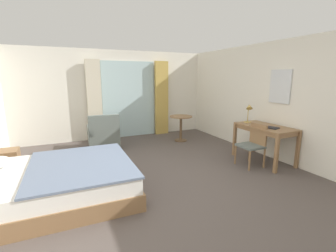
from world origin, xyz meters
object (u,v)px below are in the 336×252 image
at_px(desk_chair, 253,143).
at_px(writing_desk, 265,130).
at_px(nightstand, 6,163).
at_px(desk_lamp, 249,110).
at_px(armchair_by_window, 104,135).
at_px(bed, 51,182).
at_px(round_cafe_table, 181,123).
at_px(closed_book, 272,128).

bearing_deg(desk_chair, writing_desk, 13.14).
xyz_separation_m(nightstand, desk_lamp, (4.73, -1.05, 0.84)).
distance_m(nightstand, armchair_by_window, 2.12).
relative_size(bed, desk_lamp, 4.88).
height_order(writing_desk, armchair_by_window, armchair_by_window).
bearing_deg(bed, desk_lamp, 4.29).
distance_m(bed, writing_desk, 4.09).
xyz_separation_m(bed, round_cafe_table, (3.23, 2.11, 0.25)).
bearing_deg(desk_chair, round_cafe_table, 101.44).
relative_size(writing_desk, closed_book, 5.06).
height_order(nightstand, closed_book, closed_book).
bearing_deg(writing_desk, bed, 178.94).
distance_m(writing_desk, desk_lamp, 0.56).
bearing_deg(writing_desk, nightstand, 163.65).
relative_size(nightstand, desk_lamp, 0.99).
distance_m(desk_chair, round_cafe_table, 2.32).
bearing_deg(nightstand, closed_book, -19.02).
relative_size(closed_book, round_cafe_table, 0.34).
bearing_deg(bed, writing_desk, -1.06).
height_order(nightstand, writing_desk, writing_desk).
xyz_separation_m(desk_lamp, closed_book, (0.06, -0.60, -0.29)).
xyz_separation_m(desk_chair, armchair_by_window, (-2.56, 2.42, -0.13)).
bearing_deg(writing_desk, closed_book, -106.14).
bearing_deg(round_cafe_table, writing_desk, -68.91).
height_order(nightstand, desk_chair, desk_chair).
relative_size(writing_desk, desk_chair, 1.43).
relative_size(armchair_by_window, round_cafe_table, 1.26).
bearing_deg(desk_lamp, round_cafe_table, 111.64).
height_order(nightstand, armchair_by_window, armchair_by_window).
xyz_separation_m(writing_desk, desk_chair, (-0.38, -0.09, -0.20)).
xyz_separation_m(bed, closed_book, (4.00, -0.30, 0.51)).
bearing_deg(armchair_by_window, nightstand, -154.58).
xyz_separation_m(nightstand, closed_book, (4.79, -1.65, 0.55)).
relative_size(nightstand, closed_book, 1.92).
relative_size(desk_chair, desk_lamp, 1.82).
bearing_deg(desk_chair, desk_lamp, 60.67).
bearing_deg(round_cafe_table, bed, -146.85).
height_order(writing_desk, desk_lamp, desk_lamp).
height_order(bed, closed_book, bed).
xyz_separation_m(nightstand, writing_desk, (4.85, -1.42, 0.44)).
bearing_deg(armchair_by_window, round_cafe_table, -4.12).
bearing_deg(desk_lamp, closed_book, -84.51).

